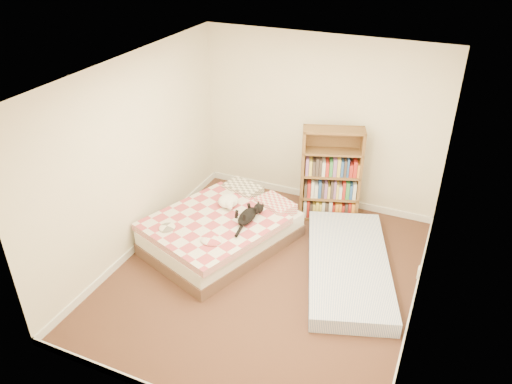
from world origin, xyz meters
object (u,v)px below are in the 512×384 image
at_px(bookshelf, 330,185).
at_px(floor_mattress, 348,266).
at_px(bed, 223,229).
at_px(black_cat, 248,215).
at_px(white_dog, 229,201).

bearing_deg(bookshelf, floor_mattress, -81.21).
bearing_deg(bed, bookshelf, 68.61).
distance_m(floor_mattress, black_cat, 1.39).
xyz_separation_m(floor_mattress, white_dog, (-1.70, 0.16, 0.43)).
relative_size(bookshelf, floor_mattress, 0.65).
xyz_separation_m(bed, floor_mattress, (1.68, 0.08, -0.13)).
xyz_separation_m(bookshelf, floor_mattress, (0.59, -1.15, -0.42)).
bearing_deg(bookshelf, black_cat, -140.13).
bearing_deg(black_cat, floor_mattress, 18.60).
distance_m(floor_mattress, white_dog, 1.76).
distance_m(bed, white_dog, 0.38).
bearing_deg(floor_mattress, bookshelf, 99.19).
distance_m(black_cat, white_dog, 0.43).
height_order(bed, black_cat, black_cat).
height_order(floor_mattress, white_dog, white_dog).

